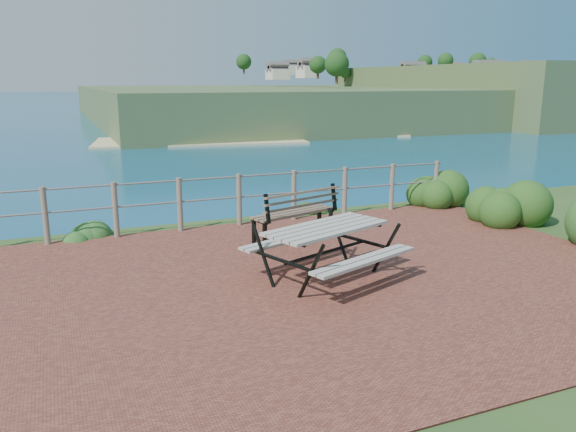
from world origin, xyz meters
The scene contains 10 objects.
ground centered at (0.00, 0.00, 0.00)m, with size 10.00×7.00×0.12m, color brown.
ocean centered at (0.00, 200.00, 0.00)m, with size 1200.00×1200.00×0.00m, color #167584.
safety_railing centered at (0.00, 3.35, 0.57)m, with size 9.40×0.10×1.00m.
distant_bay centered at (173.07, 202.61, -1.52)m, with size 290.00×232.36×24.00m.
picnic_table centered at (0.19, -0.04, 0.49)m, with size 1.96×1.50×0.77m.
park_bench centered at (0.61, 2.10, 0.61)m, with size 1.70×0.87×0.93m.
shrub_right_front centered at (4.89, 1.58, 0.00)m, with size 1.23×1.23×1.75m, color #204515.
shrub_right_edge centered at (4.69, 3.49, 0.00)m, with size 1.06×1.06×1.52m, color #204515.
shrub_lip_west centered at (-2.78, 3.66, 0.00)m, with size 0.71×0.71×0.43m, color #1F521E.
shrub_lip_east centered at (1.79, 3.72, 0.00)m, with size 0.66×0.66×0.36m, color #204515.
Camera 1 is at (-3.18, -6.78, 2.76)m, focal length 35.00 mm.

